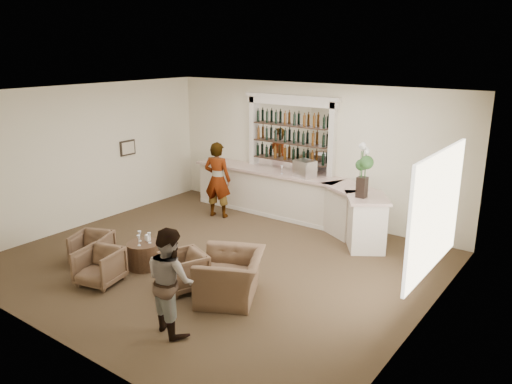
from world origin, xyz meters
TOP-DOWN VIEW (x-y plane):
  - ground at (0.00, 0.00)m, footprint 8.00×8.00m
  - room_shell at (0.16, 0.71)m, footprint 8.04×7.02m
  - bar_counter at (-0.16, 3.00)m, footprint 5.72×1.80m
  - back_bar_alcove at (-0.50, 3.41)m, footprint 2.64×0.25m
  - cocktail_table at (-0.99, -1.03)m, footprint 0.63×0.63m
  - sommelier at (-1.80, 2.14)m, footprint 0.79×0.62m
  - guest at (1.05, -2.29)m, footprint 0.93×0.82m
  - armchair_left at (-1.94, -1.50)m, footprint 0.90×0.91m
  - armchair_center at (-1.10, -1.96)m, footprint 0.85×0.87m
  - armchair_right at (0.26, -1.21)m, footprint 0.95×0.96m
  - armchair_far at (1.14, -0.99)m, footprint 1.49×1.55m
  - espresso_machine at (0.16, 3.03)m, footprint 0.54×0.49m
  - flower_vase at (1.97, 2.27)m, footprint 0.30×0.30m
  - wine_glass_bar_left at (-0.43, 2.94)m, footprint 0.07×0.07m
  - wine_glass_bar_right at (0.33, 2.95)m, footprint 0.07×0.07m
  - wine_glass_tbl_a at (-1.11, -1.00)m, footprint 0.07×0.07m
  - wine_glass_tbl_b at (-0.89, -0.95)m, footprint 0.07×0.07m
  - wine_glass_tbl_c at (-0.95, -1.16)m, footprint 0.07×0.07m
  - napkin_holder at (-1.01, -0.89)m, footprint 0.08×0.08m

SIDE VIEW (x-z plane):
  - ground at x=0.00m, z-range 0.00..0.00m
  - cocktail_table at x=-0.99m, z-range 0.00..0.50m
  - armchair_left at x=-1.94m, z-range 0.00..0.63m
  - armchair_center at x=-1.10m, z-range 0.00..0.66m
  - armchair_right at x=0.26m, z-range 0.00..0.67m
  - armchair_far at x=1.14m, z-range 0.00..0.78m
  - napkin_holder at x=-1.01m, z-range 0.50..0.62m
  - bar_counter at x=-0.16m, z-range 0.00..1.14m
  - wine_glass_tbl_a at x=-1.11m, z-range 0.50..0.71m
  - wine_glass_tbl_b at x=-0.89m, z-range 0.50..0.71m
  - wine_glass_tbl_c at x=-0.95m, z-range 0.50..0.71m
  - guest at x=1.05m, z-range 0.00..1.63m
  - sommelier at x=-1.80m, z-range 0.00..1.90m
  - wine_glass_bar_left at x=-0.43m, z-range 1.14..1.35m
  - wine_glass_bar_right at x=0.33m, z-range 1.14..1.35m
  - espresso_machine at x=0.16m, z-range 1.14..1.54m
  - flower_vase at x=1.97m, z-range 1.21..2.34m
  - back_bar_alcove at x=-0.50m, z-range 0.53..3.53m
  - room_shell at x=0.16m, z-range 0.68..4.00m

